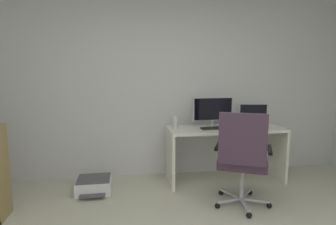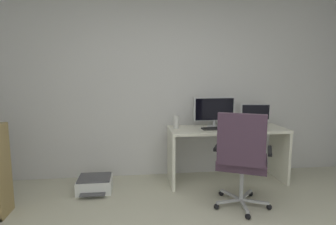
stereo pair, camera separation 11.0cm
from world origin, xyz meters
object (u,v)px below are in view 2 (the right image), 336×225
at_px(keyboard, 215,128).
at_px(monitor_main, 214,110).
at_px(office_chair, 242,156).
at_px(printer, 95,184).
at_px(computer_mouse, 235,127).
at_px(monitor_secondary, 255,113).
at_px(desk, 227,142).
at_px(desktop_speaker, 176,122).

bearing_deg(keyboard, monitor_main, 74.36).
distance_m(keyboard, office_chair, 0.77).
xyz_separation_m(monitor_main, printer, (-1.59, -0.23, -0.88)).
relative_size(keyboard, computer_mouse, 3.40).
bearing_deg(office_chair, printer, 157.17).
xyz_separation_m(computer_mouse, printer, (-1.82, -0.06, -0.67)).
bearing_deg(computer_mouse, monitor_secondary, 29.44).
height_order(desk, desktop_speaker, desktop_speaker).
bearing_deg(desktop_speaker, monitor_main, 5.11).
distance_m(monitor_main, printer, 1.83).
height_order(keyboard, computer_mouse, computer_mouse).
relative_size(monitor_main, monitor_secondary, 1.45).
bearing_deg(office_chair, computer_mouse, 75.48).
bearing_deg(desk, computer_mouse, -33.53).
bearing_deg(desktop_speaker, office_chair, -56.64).
distance_m(desk, monitor_secondary, 0.58).
height_order(desktop_speaker, office_chair, office_chair).
height_order(monitor_secondary, computer_mouse, monitor_secondary).
height_order(monitor_main, computer_mouse, monitor_main).
bearing_deg(printer, monitor_secondary, 6.12).
xyz_separation_m(computer_mouse, desktop_speaker, (-0.77, 0.12, 0.07)).
distance_m(monitor_secondary, desktop_speaker, 1.12).
bearing_deg(monitor_main, keyboard, -101.47).
distance_m(monitor_main, desktop_speaker, 0.55).
xyz_separation_m(monitor_main, office_chair, (0.04, -0.92, -0.37)).
bearing_deg(monitor_secondary, office_chair, -120.73).
relative_size(keyboard, office_chair, 0.32).
xyz_separation_m(computer_mouse, office_chair, (-0.19, -0.75, -0.16)).
bearing_deg(keyboard, computer_mouse, -4.51).
xyz_separation_m(monitor_secondary, office_chair, (-0.55, -0.92, -0.31)).
bearing_deg(printer, desktop_speaker, 9.97).
xyz_separation_m(keyboard, printer, (-1.55, -0.06, -0.66)).
relative_size(desktop_speaker, printer, 0.39).
xyz_separation_m(monitor_main, monitor_secondary, (0.59, 0.00, -0.06)).
xyz_separation_m(keyboard, computer_mouse, (0.27, -0.00, 0.01)).
bearing_deg(computer_mouse, monitor_main, 147.74).
bearing_deg(printer, monitor_main, 8.35).
bearing_deg(desk, desktop_speaker, 174.38).
bearing_deg(office_chair, monitor_main, 92.59).
bearing_deg(monitor_secondary, desktop_speaker, -177.56).
bearing_deg(monitor_main, desktop_speaker, -174.89).
bearing_deg(desktop_speaker, computer_mouse, -9.08).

